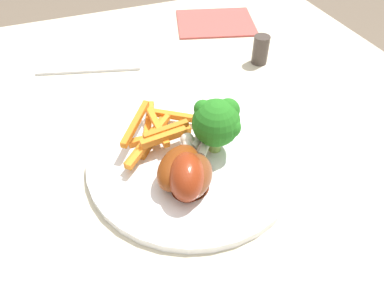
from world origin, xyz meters
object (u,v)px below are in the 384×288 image
Objects in this scene: dinner_plate at (192,157)px; chicken_drumstick_far at (180,165)px; dining_table at (201,167)px; broccoli_floret_front at (218,122)px; carrot_fries_pile at (156,132)px; fork at (89,70)px; pepper_shaker at (261,50)px; chicken_drumstick_near at (193,173)px; chicken_drumstick_extra at (187,174)px.

chicken_drumstick_far is at bearing -41.66° from dinner_plate.
dining_table is 8.61× the size of chicken_drumstick_far.
chicken_drumstick_far is (0.03, -0.06, -0.03)m from broccoli_floret_front.
carrot_fries_pile is at bearing -172.92° from chicken_drumstick_far.
chicken_drumstick_far is at bearing -61.94° from fork.
carrot_fries_pile is (0.03, -0.08, 0.14)m from dining_table.
pepper_shaker reaches higher than fork.
chicken_drumstick_near is 0.01m from chicken_drumstick_extra.
carrot_fries_pile is at bearing -70.11° from dining_table.
fork is at bearing -167.65° from chicken_drumstick_extra.
chicken_drumstick_extra is at bearing -62.50° from fork.
chicken_drumstick_near is 0.33m from pepper_shaker.
carrot_fries_pile is 0.10m from chicken_drumstick_near.
chicken_drumstick_far is 1.97× the size of pepper_shaker.
fork is (-0.33, -0.07, -0.03)m from chicken_drumstick_extra.
pepper_shaker is at bearing 136.08° from chicken_drumstick_extra.
chicken_drumstick_extra reaches higher than carrot_fries_pile.
chicken_drumstick_extra is at bearing 3.56° from chicken_drumstick_far.
carrot_fries_pile is at bearing -168.02° from chicken_drumstick_near.
dining_table is 0.25m from pepper_shaker.
fork is at bearing -167.09° from chicken_drumstick_far.
chicken_drumstick_far is (0.11, -0.07, 0.14)m from dining_table.
chicken_drumstick_near is (0.05, -0.05, -0.03)m from broccoli_floret_front.
pepper_shaker is at bearing -0.10° from fork.
dining_table is at bearing -54.12° from pepper_shaker.
chicken_drumstick_extra is at bearing -69.99° from chicken_drumstick_near.
carrot_fries_pile is at bearing -140.93° from dinner_plate.
dining_table is 0.16m from carrot_fries_pile.
broccoli_floret_front reaches higher than chicken_drumstick_far.
chicken_drumstick_far reaches higher than dining_table.
chicken_drumstick_far is at bearing -176.44° from chicken_drumstick_extra.
broccoli_floret_front reaches higher than carrot_fries_pile.
carrot_fries_pile is 0.24m from fork.
pepper_shaker reaches higher than carrot_fries_pile.
pepper_shaker reaches higher than dinner_plate.
chicken_drumstick_near is at bearing -19.55° from dinner_plate.
dinner_plate is 0.05m from chicken_drumstick_far.
broccoli_floret_front reaches higher than dinner_plate.
chicken_drumstick_extra reaches higher than fork.
dining_table is at bearing 148.77° from dinner_plate.
dining_table is 16.96× the size of pepper_shaker.
broccoli_floret_front reaches higher than pepper_shaker.
dinner_plate is 5.35× the size of pepper_shaker.
dining_table is 7.88× the size of chicken_drumstick_near.
carrot_fries_pile is 1.30× the size of chicken_drumstick_near.
chicken_drumstick_near is at bearing 110.01° from chicken_drumstick_extra.
chicken_drumstick_extra is (0.02, 0.00, 0.00)m from chicken_drumstick_far.
dinner_plate is at bearing 138.34° from chicken_drumstick_far.
dinner_plate is at bearing 39.07° from carrot_fries_pile.
carrot_fries_pile is 2.79× the size of pepper_shaker.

